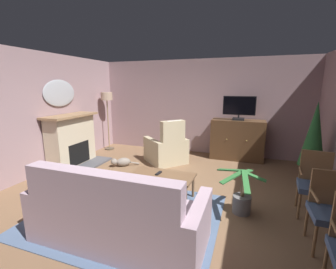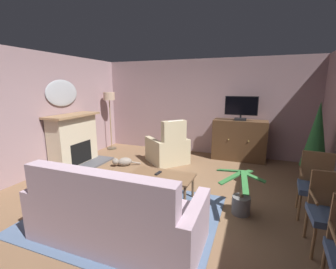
{
  "view_description": "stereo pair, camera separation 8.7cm",
  "coord_description": "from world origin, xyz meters",
  "px_view_note": "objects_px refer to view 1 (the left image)",
  "views": [
    {
      "loc": [
        1.35,
        -3.36,
        1.94
      ],
      "look_at": [
        0.0,
        0.43,
        1.08
      ],
      "focal_mm": 24.48,
      "sensor_mm": 36.0,
      "label": 1
    },
    {
      "loc": [
        1.43,
        -3.33,
        1.94
      ],
      "look_at": [
        0.0,
        0.43,
        1.08
      ],
      "focal_mm": 24.48,
      "sensor_mm": 36.0,
      "label": 2
    }
  ],
  "objects_px": {
    "television": "(239,107)",
    "cat": "(122,162)",
    "potted_plant_small_fern_corner": "(314,139)",
    "potted_plant_tall_palm_by_window": "(242,200)",
    "tv_cabinet": "(237,141)",
    "armchair_near_window": "(167,149)",
    "fireplace": "(72,141)",
    "wall_mirror_oval": "(60,93)",
    "floor_lamp": "(107,103)",
    "side_chair_far_end": "(315,182)",
    "coffee_table": "(162,177)",
    "tv_remote": "(159,173)",
    "side_chair_mid_row": "(332,208)",
    "sofa_floral": "(117,217)"
  },
  "relations": [
    {
      "from": "potted_plant_small_fern_corner",
      "to": "cat",
      "type": "xyz_separation_m",
      "value": [
        -4.09,
        -0.47,
        -0.79
      ]
    },
    {
      "from": "potted_plant_small_fern_corner",
      "to": "sofa_floral",
      "type": "bearing_deg",
      "value": -132.81
    },
    {
      "from": "fireplace",
      "to": "tv_remote",
      "type": "relative_size",
      "value": 8.34
    },
    {
      "from": "floor_lamp",
      "to": "coffee_table",
      "type": "bearing_deg",
      "value": -41.94
    },
    {
      "from": "tv_remote",
      "to": "television",
      "type": "bearing_deg",
      "value": -17.32
    },
    {
      "from": "tv_cabinet",
      "to": "armchair_near_window",
      "type": "xyz_separation_m",
      "value": [
        -1.67,
        -0.89,
        -0.16
      ]
    },
    {
      "from": "side_chair_far_end",
      "to": "floor_lamp",
      "type": "height_order",
      "value": "floor_lamp"
    },
    {
      "from": "tv_cabinet",
      "to": "coffee_table",
      "type": "distance_m",
      "value": 2.94
    },
    {
      "from": "television",
      "to": "tv_remote",
      "type": "height_order",
      "value": "television"
    },
    {
      "from": "coffee_table",
      "to": "cat",
      "type": "bearing_deg",
      "value": 141.93
    },
    {
      "from": "tv_remote",
      "to": "side_chair_far_end",
      "type": "bearing_deg",
      "value": -76.71
    },
    {
      "from": "television",
      "to": "side_chair_far_end",
      "type": "bearing_deg",
      "value": -61.82
    },
    {
      "from": "fireplace",
      "to": "potted_plant_small_fern_corner",
      "type": "xyz_separation_m",
      "value": [
        5.26,
        0.78,
        0.3
      ]
    },
    {
      "from": "tv_remote",
      "to": "side_chair_mid_row",
      "type": "height_order",
      "value": "side_chair_mid_row"
    },
    {
      "from": "armchair_near_window",
      "to": "side_chair_mid_row",
      "type": "distance_m",
      "value": 3.73
    },
    {
      "from": "television",
      "to": "side_chair_far_end",
      "type": "distance_m",
      "value": 2.82
    },
    {
      "from": "fireplace",
      "to": "armchair_near_window",
      "type": "relative_size",
      "value": 1.14
    },
    {
      "from": "fireplace",
      "to": "potted_plant_small_fern_corner",
      "type": "distance_m",
      "value": 5.33
    },
    {
      "from": "armchair_near_window",
      "to": "side_chair_mid_row",
      "type": "bearing_deg",
      "value": -38.28
    },
    {
      "from": "armchair_near_window",
      "to": "side_chair_far_end",
      "type": "height_order",
      "value": "armchair_near_window"
    },
    {
      "from": "television",
      "to": "side_chair_mid_row",
      "type": "bearing_deg",
      "value": -68.22
    },
    {
      "from": "fireplace",
      "to": "cat",
      "type": "height_order",
      "value": "fireplace"
    },
    {
      "from": "coffee_table",
      "to": "potted_plant_small_fern_corner",
      "type": "bearing_deg",
      "value": 32.62
    },
    {
      "from": "coffee_table",
      "to": "floor_lamp",
      "type": "relative_size",
      "value": 0.64
    },
    {
      "from": "tv_cabinet",
      "to": "television",
      "type": "xyz_separation_m",
      "value": [
        0.0,
        -0.05,
        0.88
      ]
    },
    {
      "from": "tv_remote",
      "to": "coffee_table",
      "type": "bearing_deg",
      "value": -98.13
    },
    {
      "from": "fireplace",
      "to": "potted_plant_tall_palm_by_window",
      "type": "distance_m",
      "value": 4.13
    },
    {
      "from": "television",
      "to": "potted_plant_small_fern_corner",
      "type": "distance_m",
      "value": 1.87
    },
    {
      "from": "coffee_table",
      "to": "side_chair_mid_row",
      "type": "xyz_separation_m",
      "value": [
        2.35,
        -0.47,
        0.12
      ]
    },
    {
      "from": "potted_plant_small_fern_corner",
      "to": "potted_plant_tall_palm_by_window",
      "type": "xyz_separation_m",
      "value": [
        -1.25,
        -1.69,
        -0.68
      ]
    },
    {
      "from": "fireplace",
      "to": "side_chair_mid_row",
      "type": "relative_size",
      "value": 1.52
    },
    {
      "from": "wall_mirror_oval",
      "to": "television",
      "type": "relative_size",
      "value": 1.2
    },
    {
      "from": "wall_mirror_oval",
      "to": "floor_lamp",
      "type": "height_order",
      "value": "wall_mirror_oval"
    },
    {
      "from": "fireplace",
      "to": "sofa_floral",
      "type": "relative_size",
      "value": 0.65
    },
    {
      "from": "television",
      "to": "coffee_table",
      "type": "bearing_deg",
      "value": -112.19
    },
    {
      "from": "tv_remote",
      "to": "potted_plant_tall_palm_by_window",
      "type": "xyz_separation_m",
      "value": [
        1.39,
        -0.05,
        -0.23
      ]
    },
    {
      "from": "floor_lamp",
      "to": "fireplace",
      "type": "bearing_deg",
      "value": -90.39
    },
    {
      "from": "armchair_near_window",
      "to": "side_chair_far_end",
      "type": "bearing_deg",
      "value": -27.4
    },
    {
      "from": "fireplace",
      "to": "television",
      "type": "xyz_separation_m",
      "value": [
        3.77,
        1.8,
        0.79
      ]
    },
    {
      "from": "fireplace",
      "to": "tv_cabinet",
      "type": "distance_m",
      "value": 4.21
    },
    {
      "from": "television",
      "to": "floor_lamp",
      "type": "distance_m",
      "value": 3.77
    },
    {
      "from": "wall_mirror_oval",
      "to": "television",
      "type": "distance_m",
      "value": 4.42
    },
    {
      "from": "television",
      "to": "floor_lamp",
      "type": "bearing_deg",
      "value": -175.79
    },
    {
      "from": "side_chair_mid_row",
      "to": "floor_lamp",
      "type": "relative_size",
      "value": 0.53
    },
    {
      "from": "television",
      "to": "cat",
      "type": "relative_size",
      "value": 1.37
    },
    {
      "from": "wall_mirror_oval",
      "to": "side_chair_mid_row",
      "type": "relative_size",
      "value": 1.04
    },
    {
      "from": "potted_plant_tall_palm_by_window",
      "to": "television",
      "type": "bearing_deg",
      "value": 94.93
    },
    {
      "from": "potted_plant_tall_palm_by_window",
      "to": "coffee_table",
      "type": "bearing_deg",
      "value": 178.47
    },
    {
      "from": "wall_mirror_oval",
      "to": "potted_plant_small_fern_corner",
      "type": "xyz_separation_m",
      "value": [
        5.51,
        0.78,
        -0.86
      ]
    },
    {
      "from": "potted_plant_small_fern_corner",
      "to": "floor_lamp",
      "type": "xyz_separation_m",
      "value": [
        -5.25,
        0.75,
        0.52
      ]
    }
  ]
}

